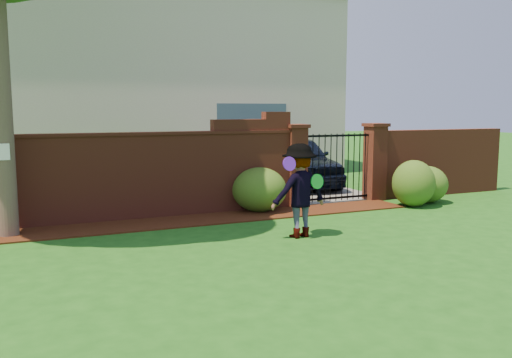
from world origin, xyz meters
name	(u,v)px	position (x,y,z in m)	size (l,w,h in m)	color
ground	(278,263)	(0.00, 0.00, -0.01)	(80.00, 80.00, 0.01)	#194E13
mulch_bed	(159,223)	(-0.95, 3.34, 0.01)	(11.10, 1.08, 0.03)	black
brick_wall	(96,176)	(-2.01, 4.00, 0.93)	(8.70, 0.31, 2.16)	maroon
brick_wall_return	(438,162)	(6.60, 4.00, 0.85)	(4.00, 0.25, 1.70)	maroon
pillar_left	(295,165)	(2.40, 4.00, 0.96)	(0.50, 0.50, 1.88)	maroon
pillar_right	(375,161)	(4.60, 4.00, 0.96)	(0.50, 0.50, 1.88)	maroon
iron_gate	(336,167)	(3.50, 4.00, 0.85)	(1.78, 0.03, 1.60)	black
driveway	(265,182)	(3.50, 8.00, 0.01)	(3.20, 8.00, 0.01)	#65645E
house	(152,82)	(1.00, 12.00, 3.16)	(12.40, 6.40, 6.30)	beige
car	(297,161)	(3.97, 6.82, 0.74)	(1.75, 4.34, 1.48)	black
paper_notice	(3,152)	(-3.60, 3.21, 1.50)	(0.20, 0.01, 0.28)	white
shrub_left	(259,190)	(1.37, 3.72, 0.48)	(1.18, 1.18, 0.97)	#265018
shrub_middle	(414,183)	(4.85, 2.86, 0.53)	(0.97, 0.97, 1.07)	#265018
shrub_right	(427,184)	(5.49, 3.15, 0.44)	(0.99, 0.99, 0.88)	#265018
man	(300,191)	(1.04, 1.28, 0.82)	(1.05, 0.61, 1.63)	gray
frisbee_purple	(289,164)	(0.72, 1.07, 1.32)	(0.24, 0.24, 0.02)	#601EBD
frisbee_green	(317,181)	(1.31, 1.17, 0.98)	(0.26, 0.26, 0.02)	green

